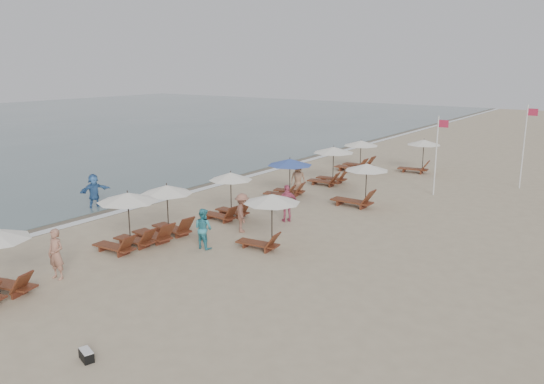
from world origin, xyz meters
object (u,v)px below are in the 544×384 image
Objects in this scene: inland_station_1 at (359,182)px; duffel_bag at (86,355)px; waterline_walker at (94,191)px; beachgoer_far_a at (287,203)px; inland_station_0 at (267,213)px; inland_station_2 at (419,152)px; lounger_station_3 at (228,195)px; beachgoer_far_b at (298,179)px; beachgoer_mid_b at (242,213)px; lounger_station_1 at (126,219)px; beachgoer_mid_a at (203,228)px; lounger_station_4 at (287,175)px; lounger_station_5 at (330,164)px; lounger_station_2 at (164,213)px; beachgoer_near at (56,254)px; lounger_station_6 at (357,156)px; flag_pole_near at (437,152)px.

inland_station_1 is 5.25× the size of duffel_bag.
beachgoer_far_a is at bearing -59.84° from waterline_walker.
inland_station_0 is 18.26m from inland_station_2.
beachgoer_far_a is at bearing 112.04° from inland_station_0.
beachgoer_far_b is (-0.04, 6.14, -0.28)m from lounger_station_3.
lounger_station_3 is at bearing 14.13° from beachgoer_mid_b.
lounger_station_3 is at bearing 86.10° from lounger_station_1.
inland_station_1 is 1.75× the size of beachgoer_mid_a.
inland_station_1 is (0.01, 7.99, -0.21)m from inland_station_0.
lounger_station_4 is 9.18m from beachgoer_mid_a.
inland_station_1 is 17.34m from duffel_bag.
lounger_station_2 is at bearing -92.22° from lounger_station_5.
lounger_station_3 is (0.28, 3.80, 0.04)m from lounger_station_2.
inland_station_0 is 9.46m from beachgoer_far_b.
lounger_station_5 is at bearing 88.59° from lounger_station_3.
beachgoer_far_b is 3.18× the size of duffel_bag.
lounger_station_4 is 11.20m from inland_station_2.
inland_station_1 is 1.61× the size of beachgoer_near.
lounger_station_4 is at bearing 118.49° from inland_station_0.
lounger_station_4 is at bearing 81.86° from beachgoer_near.
lounger_station_3 is 1.34× the size of beachgoer_far_a.
lounger_station_3 is 0.85× the size of lounger_station_6.
lounger_station_6 is 13.26m from beachgoer_far_a.
inland_station_0 is at bearing 18.19° from lounger_station_2.
lounger_station_4 is 8.63m from inland_station_0.
inland_station_2 is 14.67m from beachgoer_far_a.
inland_station_0 is 7.75m from beachgoer_near.
beachgoer_near is (0.39, -23.12, -0.14)m from lounger_station_6.
lounger_station_2 is 8.99m from lounger_station_4.
duffel_bag is at bearing -65.99° from lounger_station_3.
waterline_walker is at bearing 142.20° from duffel_bag.
inland_station_2 is 1.55× the size of beachgoer_far_a.
inland_station_2 is 27.62m from duffel_bag.
beachgoer_far_a is 9.93m from flag_pole_near.
beachgoer_far_b is (0.08, 0.96, -0.39)m from lounger_station_4.
inland_station_2 is at bearing -92.73° from beachgoer_mid_a.
beachgoer_mid_a is at bearing -102.72° from inland_station_1.
lounger_station_2 reaches higher than duffel_bag.
lounger_station_5 reaches higher than inland_station_0.
inland_station_0 is 10.80m from waterline_walker.
waterline_walker is (-7.01, -11.70, -0.38)m from lounger_station_5.
lounger_station_2 is 5.76m from beachgoer_far_a.
lounger_station_3 is 6.88m from inland_station_1.
lounger_station_2 is at bearing -94.20° from lounger_station_3.
lounger_station_5 is 1.50× the size of beachgoer_near.
inland_station_0 reaches higher than beachgoer_far_a.
beachgoer_near is 1.02× the size of beachgoer_far_b.
inland_station_0 is at bearing -100.38° from flag_pole_near.
lounger_station_6 is 8.01m from beachgoer_far_b.
beachgoer_far_a is (-0.76, -14.64, -0.51)m from inland_station_2.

